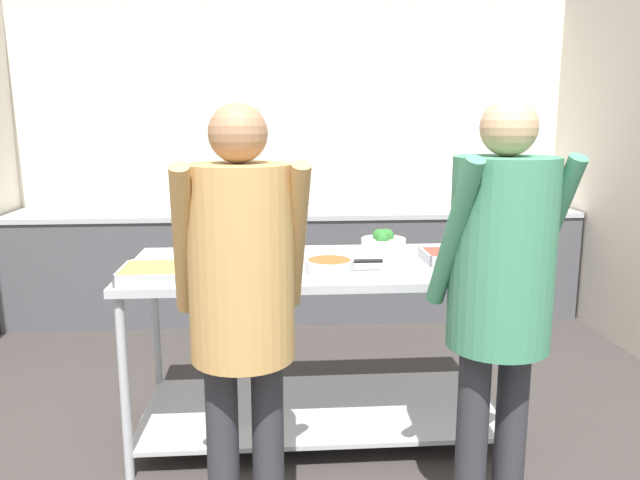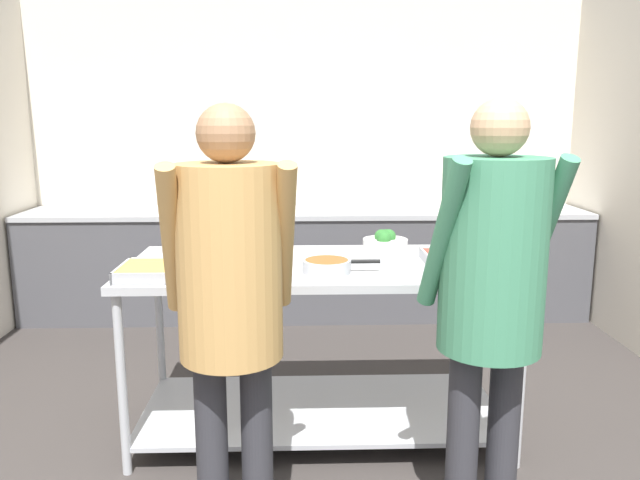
% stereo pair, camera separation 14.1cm
% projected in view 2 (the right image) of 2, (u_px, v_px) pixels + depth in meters
% --- Properties ---
extents(wall_rear, '(4.81, 0.06, 2.65)m').
position_uv_depth(wall_rear, '(305.00, 156.00, 5.47)').
color(wall_rear, beige).
rests_on(wall_rear, ground_plane).
extents(back_counter, '(4.65, 0.65, 0.90)m').
position_uv_depth(back_counter, '(306.00, 263.00, 5.27)').
color(back_counter, '#4C4C51').
rests_on(back_counter, ground_plane).
extents(serving_counter, '(1.96, 0.90, 0.93)m').
position_uv_depth(serving_counter, '(321.00, 319.00, 3.26)').
color(serving_counter, '#ADAFB5').
rests_on(serving_counter, ground_plane).
extents(serving_tray_vegetables, '(0.48, 0.33, 0.05)m').
position_uv_depth(serving_tray_vegetables, '(171.00, 271.00, 2.93)').
color(serving_tray_vegetables, '#ADAFB5').
rests_on(serving_tray_vegetables, serving_counter).
extents(plate_stack, '(0.24, 0.24, 0.07)m').
position_uv_depth(plate_stack, '(259.00, 256.00, 3.21)').
color(plate_stack, white).
rests_on(plate_stack, serving_counter).
extents(sauce_pan, '(0.38, 0.24, 0.06)m').
position_uv_depth(sauce_pan, '(327.00, 265.00, 3.00)').
color(sauce_pan, '#ADAFB5').
rests_on(sauce_pan, serving_counter).
extents(broccoli_bowl, '(0.25, 0.25, 0.12)m').
position_uv_depth(broccoli_bowl, '(385.00, 242.00, 3.47)').
color(broccoli_bowl, silver).
rests_on(broccoli_bowl, serving_counter).
extents(serving_tray_roast, '(0.42, 0.26, 0.05)m').
position_uv_depth(serving_tray_roast, '(464.00, 258.00, 3.20)').
color(serving_tray_roast, '#ADAFB5').
rests_on(serving_tray_roast, serving_counter).
extents(guest_serving_left, '(0.54, 0.42, 1.73)m').
position_uv_depth(guest_serving_left, '(492.00, 280.00, 2.33)').
color(guest_serving_left, '#2D2D33').
rests_on(guest_serving_left, ground_plane).
extents(guest_serving_right, '(0.51, 0.38, 1.71)m').
position_uv_depth(guest_serving_right, '(230.00, 286.00, 2.29)').
color(guest_serving_right, '#2D2D33').
rests_on(guest_serving_right, ground_plane).
extents(water_bottle, '(0.08, 0.08, 0.23)m').
position_uv_depth(water_bottle, '(258.00, 198.00, 5.16)').
color(water_bottle, brown).
rests_on(water_bottle, back_counter).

